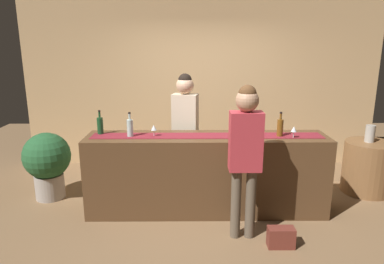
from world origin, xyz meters
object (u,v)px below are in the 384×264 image
(customer_sipping, at_px, (245,147))
(potted_plant_tall, at_px, (47,161))
(wine_bottle_amber, at_px, (280,127))
(wine_glass_near_customer, at_px, (294,129))
(wine_glass_mid_counter, at_px, (154,128))
(vase_on_side_table, at_px, (370,134))
(wine_bottle_green, at_px, (100,125))
(handbag, at_px, (281,237))
(wine_bottle_clear, at_px, (130,128))
(round_side_table, at_px, (368,167))
(bartender, at_px, (185,121))

(customer_sipping, distance_m, potted_plant_tall, 2.77)
(wine_bottle_amber, relative_size, wine_glass_near_customer, 2.10)
(wine_glass_mid_counter, relative_size, customer_sipping, 0.09)
(customer_sipping, xyz_separation_m, vase_on_side_table, (1.95, 1.23, -0.19))
(wine_bottle_green, height_order, wine_glass_mid_counter, wine_bottle_green)
(handbag, bearing_deg, wine_bottle_green, 155.45)
(wine_bottle_green, distance_m, vase_on_side_table, 3.68)
(handbag, bearing_deg, vase_on_side_table, 42.60)
(customer_sipping, bearing_deg, wine_glass_mid_counter, 148.79)
(wine_bottle_clear, xyz_separation_m, wine_glass_near_customer, (1.96, -0.08, -0.01))
(vase_on_side_table, xyz_separation_m, handbag, (-1.57, -1.44, -0.75))
(potted_plant_tall, distance_m, handbag, 3.19)
(wine_bottle_green, relative_size, vase_on_side_table, 1.26)
(wine_glass_mid_counter, bearing_deg, potted_plant_tall, 164.39)
(wine_glass_near_customer, bearing_deg, wine_bottle_green, 175.05)
(customer_sipping, bearing_deg, round_side_table, 31.69)
(bartender, height_order, potted_plant_tall, bartender)
(wine_bottle_green, xyz_separation_m, bartender, (1.05, 0.48, -0.05))
(round_side_table, bearing_deg, wine_bottle_amber, -157.57)
(vase_on_side_table, height_order, handbag, vase_on_side_table)
(wine_bottle_clear, relative_size, round_side_table, 0.41)
(wine_glass_mid_counter, xyz_separation_m, round_side_table, (2.98, 0.59, -0.73))
(vase_on_side_table, bearing_deg, handbag, -137.40)
(wine_glass_near_customer, bearing_deg, potted_plant_tall, 170.92)
(customer_sipping, bearing_deg, potted_plant_tall, 157.72)
(wine_bottle_green, bearing_deg, wine_glass_mid_counter, -9.72)
(wine_bottle_green, distance_m, potted_plant_tall, 1.05)
(wine_bottle_green, distance_m, bartender, 1.16)
(bartender, bearing_deg, wine_glass_mid_counter, 71.47)
(bartender, xyz_separation_m, vase_on_side_table, (2.59, 0.01, -0.19))
(wine_bottle_green, relative_size, round_side_table, 0.41)
(wine_glass_mid_counter, bearing_deg, wine_bottle_green, 170.28)
(wine_bottle_clear, bearing_deg, bartender, 42.63)
(wine_glass_mid_counter, relative_size, potted_plant_tall, 0.16)
(wine_bottle_green, height_order, vase_on_side_table, wine_bottle_green)
(bartender, bearing_deg, handbag, 138.82)
(wine_bottle_clear, bearing_deg, round_side_table, 10.33)
(wine_bottle_amber, height_order, round_side_table, wine_bottle_amber)
(wine_bottle_amber, relative_size, wine_bottle_clear, 1.00)
(wine_bottle_clear, xyz_separation_m, round_side_table, (3.27, 0.60, -0.73))
(bartender, distance_m, handbag, 1.99)
(bartender, relative_size, handbag, 6.07)
(wine_glass_near_customer, relative_size, round_side_table, 0.19)
(wine_bottle_green, xyz_separation_m, wine_glass_mid_counter, (0.68, -0.12, -0.01))
(wine_glass_near_customer, bearing_deg, bartender, 152.12)
(potted_plant_tall, relative_size, handbag, 3.31)
(wine_bottle_amber, relative_size, handbag, 1.08)
(wine_glass_near_customer, height_order, round_side_table, wine_glass_near_customer)
(wine_bottle_amber, relative_size, wine_glass_mid_counter, 2.10)
(wine_bottle_green, xyz_separation_m, customer_sipping, (1.69, -0.73, -0.06))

